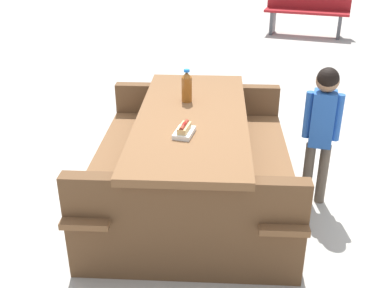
# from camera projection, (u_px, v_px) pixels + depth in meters

# --- Properties ---
(ground_plane) EXTENTS (30.00, 30.00, 0.00)m
(ground_plane) POSITION_uv_depth(u_px,v_px,m) (192.00, 205.00, 3.56)
(ground_plane) COLOR #B7B2A8
(ground_plane) RESTS_ON ground
(picnic_table) EXTENTS (1.81, 1.41, 0.75)m
(picnic_table) POSITION_uv_depth(u_px,v_px,m) (192.00, 154.00, 3.37)
(picnic_table) COLOR brown
(picnic_table) RESTS_ON ground
(soda_bottle) EXTENTS (0.08, 0.08, 0.25)m
(soda_bottle) POSITION_uv_depth(u_px,v_px,m) (187.00, 87.00, 3.42)
(soda_bottle) COLOR brown
(soda_bottle) RESTS_ON picnic_table
(hotdog_tray) EXTENTS (0.20, 0.14, 0.08)m
(hotdog_tray) POSITION_uv_depth(u_px,v_px,m) (184.00, 130.00, 2.92)
(hotdog_tray) COLOR white
(hotdog_tray) RESTS_ON picnic_table
(child_in_coat) EXTENTS (0.18, 0.26, 1.07)m
(child_in_coat) POSITION_uv_depth(u_px,v_px,m) (322.00, 119.00, 3.33)
(child_in_coat) COLOR brown
(child_in_coat) RESTS_ON ground
(park_bench_near) EXTENTS (0.79, 1.55, 0.85)m
(park_bench_near) POSITION_uv_depth(u_px,v_px,m) (307.00, 10.00, 8.46)
(park_bench_near) COLOR maroon
(park_bench_near) RESTS_ON ground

